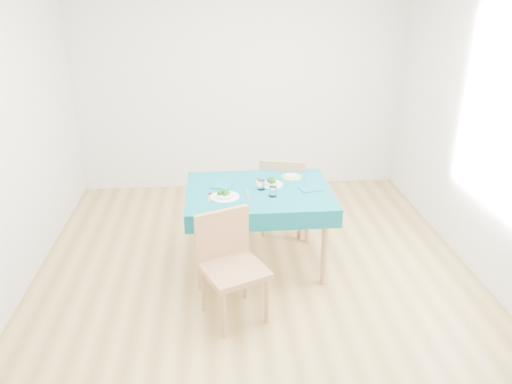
{
  "coord_description": "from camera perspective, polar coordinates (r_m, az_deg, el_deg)",
  "views": [
    {
      "loc": [
        -0.33,
        -3.81,
        2.49
      ],
      "look_at": [
        0.0,
        0.0,
        0.85
      ],
      "focal_mm": 35.0,
      "sensor_mm": 36.0,
      "label": 1
    }
  ],
  "objects": [
    {
      "name": "bread_slice",
      "position": [
        4.72,
        4.1,
        1.87
      ],
      "size": [
        0.1,
        0.1,
        0.01
      ],
      "primitive_type": "cube",
      "rotation": [
        0.0,
        0.0,
        -0.11
      ],
      "color": "beige",
      "rests_on": "side_plate"
    },
    {
      "name": "fork_far",
      "position": [
        4.61,
        0.13,
        1.18
      ],
      "size": [
        0.06,
        0.2,
        0.0
      ],
      "primitive_type": "cube",
      "rotation": [
        0.0,
        0.0,
        -0.15
      ],
      "color": "silver",
      "rests_on": "table"
    },
    {
      "name": "chair_near",
      "position": [
        3.81,
        -2.54,
        -7.16
      ],
      "size": [
        0.61,
        0.63,
        1.13
      ],
      "primitive_type": "cube",
      "rotation": [
        0.0,
        0.0,
        0.41
      ],
      "color": "#9D7049",
      "rests_on": "ground"
    },
    {
      "name": "bowl_far",
      "position": [
        4.53,
        1.8,
        1.15
      ],
      "size": [
        0.21,
        0.21,
        0.06
      ],
      "primitive_type": null,
      "color": "white",
      "rests_on": "table"
    },
    {
      "name": "napkin_near",
      "position": [
        4.51,
        -3.94,
        0.67
      ],
      "size": [
        0.22,
        0.18,
        0.01
      ],
      "primitive_type": "cube",
      "rotation": [
        0.0,
        0.0,
        -0.32
      ],
      "color": "#0C5D6A",
      "rests_on": "table"
    },
    {
      "name": "room_shell",
      "position": [
        3.99,
        0.0,
        6.59
      ],
      "size": [
        4.02,
        4.52,
        2.73
      ],
      "color": "olive",
      "rests_on": "ground"
    },
    {
      "name": "napkin_far",
      "position": [
        4.47,
        6.25,
        0.35
      ],
      "size": [
        0.21,
        0.17,
        0.01
      ],
      "primitive_type": "cube",
      "rotation": [
        0.0,
        0.0,
        0.24
      ],
      "color": "#0C5D6A",
      "rests_on": "table"
    },
    {
      "name": "fork_near",
      "position": [
        4.29,
        -5.35,
        -0.65
      ],
      "size": [
        0.04,
        0.2,
        0.0
      ],
      "primitive_type": "cube",
      "rotation": [
        0.0,
        0.0,
        -0.06
      ],
      "color": "silver",
      "rests_on": "table"
    },
    {
      "name": "bowl_near",
      "position": [
        4.27,
        -3.59,
        -0.18
      ],
      "size": [
        0.25,
        0.25,
        0.08
      ],
      "primitive_type": null,
      "color": "white",
      "rests_on": "table"
    },
    {
      "name": "chair_far",
      "position": [
        5.17,
        3.2,
        1.35
      ],
      "size": [
        0.56,
        0.59,
        1.14
      ],
      "primitive_type": "cube",
      "rotation": [
        0.0,
        0.0,
        2.91
      ],
      "color": "#9D7049",
      "rests_on": "ground"
    },
    {
      "name": "table",
      "position": [
        4.6,
        0.33,
        -4.1
      ],
      "size": [
        1.28,
        0.97,
        0.76
      ],
      "primitive_type": "cube",
      "color": "#085360",
      "rests_on": "ground"
    },
    {
      "name": "knife_near",
      "position": [
        4.34,
        -0.96,
        -0.28
      ],
      "size": [
        0.02,
        0.22,
        0.0
      ],
      "primitive_type": "cube",
      "rotation": [
        0.0,
        0.0,
        0.0
      ],
      "color": "silver",
      "rests_on": "table"
    },
    {
      "name": "knife_far",
      "position": [
        4.58,
        6.07,
        0.91
      ],
      "size": [
        0.03,
        0.22,
        0.0
      ],
      "primitive_type": "cube",
      "rotation": [
        0.0,
        0.0,
        -0.09
      ],
      "color": "silver",
      "rests_on": "table"
    },
    {
      "name": "tumbler_center",
      "position": [
        4.43,
        0.6,
        0.83
      ],
      "size": [
        0.07,
        0.07,
        0.09
      ],
      "primitive_type": "cylinder",
      "color": "white",
      "rests_on": "table"
    },
    {
      "name": "tumbler_side",
      "position": [
        4.3,
        1.94,
        0.06
      ],
      "size": [
        0.07,
        0.07,
        0.09
      ],
      "primitive_type": "cylinder",
      "color": "white",
      "rests_on": "table"
    },
    {
      "name": "side_plate",
      "position": [
        4.73,
        4.09,
        1.74
      ],
      "size": [
        0.2,
        0.2,
        0.01
      ],
      "primitive_type": "cylinder",
      "color": "#8FC45F",
      "rests_on": "table"
    }
  ]
}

